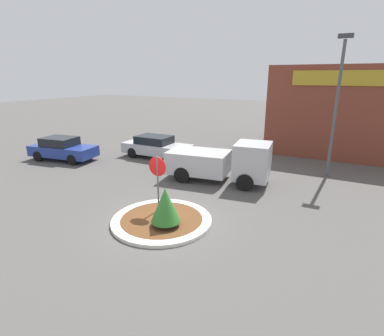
{
  "coord_description": "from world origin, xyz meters",
  "views": [
    {
      "loc": [
        5.88,
        -8.58,
        5.34
      ],
      "look_at": [
        -0.25,
        2.94,
        1.31
      ],
      "focal_mm": 28.0,
      "sensor_mm": 36.0,
      "label": 1
    }
  ],
  "objects_px": {
    "parked_sedan_silver": "(157,147)",
    "utility_truck": "(221,162)",
    "stop_sign": "(158,174)",
    "parked_sedan_blue": "(63,149)",
    "light_pole": "(337,99)"
  },
  "relations": [
    {
      "from": "parked_sedan_silver",
      "to": "utility_truck",
      "type": "bearing_deg",
      "value": -23.5
    },
    {
      "from": "stop_sign",
      "to": "parked_sedan_blue",
      "type": "bearing_deg",
      "value": 159.59
    },
    {
      "from": "parked_sedan_blue",
      "to": "utility_truck",
      "type": "bearing_deg",
      "value": -3.68
    },
    {
      "from": "parked_sedan_blue",
      "to": "parked_sedan_silver",
      "type": "relative_size",
      "value": 0.96
    },
    {
      "from": "stop_sign",
      "to": "parked_sedan_silver",
      "type": "distance_m",
      "value": 8.82
    },
    {
      "from": "stop_sign",
      "to": "light_pole",
      "type": "relative_size",
      "value": 0.33
    },
    {
      "from": "stop_sign",
      "to": "utility_truck",
      "type": "height_order",
      "value": "stop_sign"
    },
    {
      "from": "utility_truck",
      "to": "parked_sedan_blue",
      "type": "bearing_deg",
      "value": 177.6
    },
    {
      "from": "stop_sign",
      "to": "parked_sedan_silver",
      "type": "xyz_separation_m",
      "value": [
        -5.02,
        7.19,
        -0.92
      ]
    },
    {
      "from": "stop_sign",
      "to": "parked_sedan_blue",
      "type": "height_order",
      "value": "stop_sign"
    },
    {
      "from": "utility_truck",
      "to": "light_pole",
      "type": "bearing_deg",
      "value": 27.49
    },
    {
      "from": "utility_truck",
      "to": "light_pole",
      "type": "height_order",
      "value": "light_pole"
    },
    {
      "from": "parked_sedan_silver",
      "to": "parked_sedan_blue",
      "type": "bearing_deg",
      "value": -147.13
    },
    {
      "from": "parked_sedan_silver",
      "to": "stop_sign",
      "type": "bearing_deg",
      "value": -55.75
    },
    {
      "from": "stop_sign",
      "to": "parked_sedan_silver",
      "type": "height_order",
      "value": "stop_sign"
    }
  ]
}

